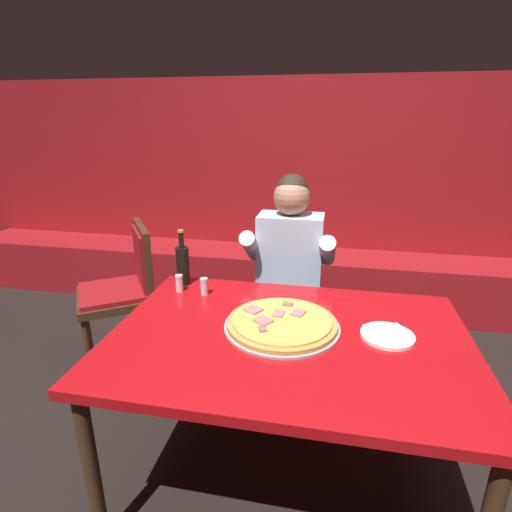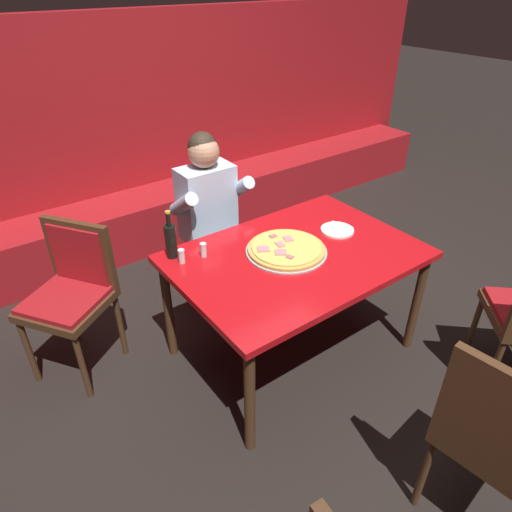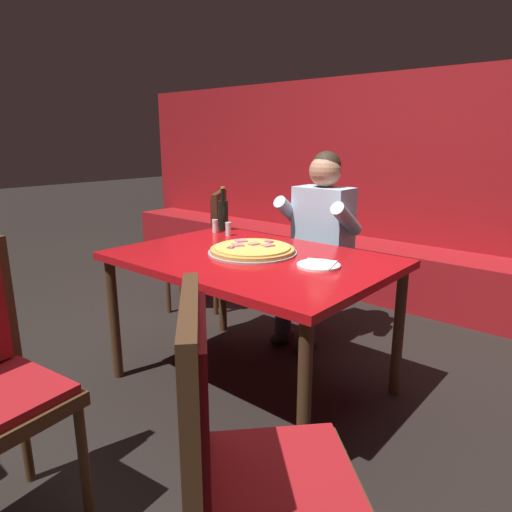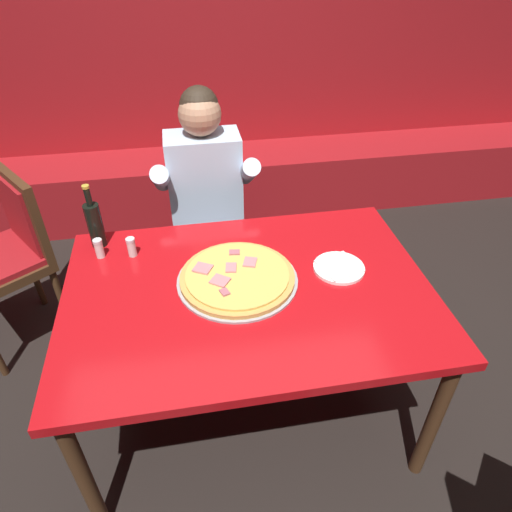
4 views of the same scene
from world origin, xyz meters
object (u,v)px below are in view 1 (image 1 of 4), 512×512
at_px(plate_white_paper, 387,335).
at_px(shaker_black_pepper, 204,287).
at_px(pizza, 282,323).
at_px(dining_chair_far_right, 126,285).
at_px(shaker_oregano, 179,284).
at_px(beer_bottle, 183,264).
at_px(main_dining_table, 288,350).
at_px(diner_seated_blue_shirt, 288,274).

relative_size(plate_white_paper, shaker_black_pepper, 2.44).
xyz_separation_m(pizza, plate_white_paper, (0.42, 0.00, -0.01)).
height_order(pizza, shaker_black_pepper, shaker_black_pepper).
bearing_deg(dining_chair_far_right, shaker_oregano, -36.88).
bearing_deg(plate_white_paper, beer_bottle, 160.46).
height_order(main_dining_table, pizza, pizza).
bearing_deg(dining_chair_far_right, beer_bottle, -30.65).
xyz_separation_m(main_dining_table, pizza, (-0.04, 0.05, 0.09)).
xyz_separation_m(shaker_oregano, shaker_black_pepper, (0.13, -0.01, 0.00)).
bearing_deg(plate_white_paper, dining_chair_far_right, 156.39).
height_order(pizza, diner_seated_blue_shirt, diner_seated_blue_shirt).
height_order(shaker_oregano, shaker_black_pepper, same).
relative_size(shaker_oregano, dining_chair_far_right, 0.09).
xyz_separation_m(beer_bottle, shaker_oregano, (0.01, -0.09, -0.07)).
distance_m(beer_bottle, shaker_black_pepper, 0.19).
distance_m(diner_seated_blue_shirt, dining_chair_far_right, 1.03).
xyz_separation_m(pizza, diner_seated_blue_shirt, (-0.06, 0.72, -0.06)).
bearing_deg(main_dining_table, diner_seated_blue_shirt, 97.12).
distance_m(main_dining_table, shaker_oregano, 0.67).
bearing_deg(diner_seated_blue_shirt, plate_white_paper, -56.02).
relative_size(plate_white_paper, diner_seated_blue_shirt, 0.16).
xyz_separation_m(diner_seated_blue_shirt, dining_chair_far_right, (-1.02, -0.06, -0.13)).
distance_m(plate_white_paper, shaker_oregano, 1.00).
distance_m(shaker_black_pepper, diner_seated_blue_shirt, 0.60).
bearing_deg(dining_chair_far_right, diner_seated_blue_shirt, 3.20).
relative_size(pizza, plate_white_paper, 2.28).
xyz_separation_m(main_dining_table, plate_white_paper, (0.38, 0.05, 0.08)).
height_order(pizza, plate_white_paper, pizza).
bearing_deg(main_dining_table, beer_bottle, 146.02).
xyz_separation_m(plate_white_paper, shaker_oregano, (-0.97, 0.26, 0.03)).
xyz_separation_m(main_dining_table, shaker_oregano, (-0.58, 0.31, 0.11)).
height_order(shaker_oregano, diner_seated_blue_shirt, diner_seated_blue_shirt).
height_order(pizza, beer_bottle, beer_bottle).
bearing_deg(pizza, plate_white_paper, 0.32).
bearing_deg(plate_white_paper, shaker_black_pepper, 163.77).
bearing_deg(dining_chair_far_right, shaker_black_pepper, -31.81).
xyz_separation_m(shaker_oregano, diner_seated_blue_shirt, (0.49, 0.46, -0.09)).
height_order(main_dining_table, plate_white_paper, plate_white_paper).
distance_m(beer_bottle, shaker_oregano, 0.12).
bearing_deg(shaker_black_pepper, pizza, -30.62).
bearing_deg(shaker_black_pepper, beer_bottle, 144.34).
bearing_deg(dining_chair_far_right, pizza, -31.35).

